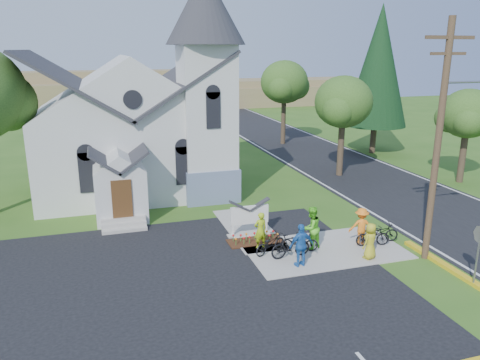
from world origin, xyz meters
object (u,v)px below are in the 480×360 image
object	(u,v)px
bike_3	(373,236)
stop_sign	(480,243)
church_sign	(249,215)
cyclist_0	(260,230)
bike_1	(291,246)
cyclist_2	(301,245)
cyclist_1	(311,228)
utility_pole	(440,135)
cyclist_4	(370,241)
cyclist_3	(361,226)
bike_2	(299,242)
bike_4	(379,232)
bike_0	(270,243)

from	to	relation	value
bike_3	stop_sign	bearing A→B (deg)	-148.81
church_sign	bike_3	distance (m)	5.81
cyclist_0	bike_1	bearing A→B (deg)	115.24
cyclist_2	cyclist_1	bearing A→B (deg)	-133.01
bike_1	cyclist_2	size ratio (longest dim) A/B	0.99
stop_sign	bike_1	distance (m)	7.31
utility_pole	stop_sign	xyz separation A→B (m)	(0.07, -2.70, -3.62)
cyclist_1	cyclist_4	size ratio (longest dim) A/B	1.23
church_sign	stop_sign	world-z (taller)	stop_sign
stop_sign	church_sign	bearing A→B (deg)	131.88
church_sign	utility_pole	distance (m)	9.18
utility_pole	cyclist_2	size ratio (longest dim) A/B	5.41
church_sign	cyclist_3	world-z (taller)	cyclist_3
bike_2	utility_pole	bearing A→B (deg)	-94.22
utility_pole	cyclist_0	bearing A→B (deg)	155.24
bike_3	bike_4	world-z (taller)	bike_3
bike_1	cyclist_4	world-z (taller)	cyclist_4
stop_sign	cyclist_0	size ratio (longest dim) A/B	1.47
stop_sign	bike_2	bearing A→B (deg)	136.42
bike_2	cyclist_4	bearing A→B (deg)	-102.50
cyclist_1	cyclist_3	size ratio (longest dim) A/B	1.14
stop_sign	bike_3	size ratio (longest dim) A/B	1.56
bike_3	bike_1	bearing A→B (deg)	101.25
bike_1	cyclist_4	distance (m)	3.40
bike_0	cyclist_4	world-z (taller)	cyclist_4
bike_2	bike_4	size ratio (longest dim) A/B	0.96
utility_pole	bike_2	bearing A→B (deg)	156.70
bike_2	cyclist_3	size ratio (longest dim) A/B	0.97
bike_3	cyclist_0	bearing A→B (deg)	85.55
cyclist_3	church_sign	bearing A→B (deg)	-13.10
stop_sign	bike_2	size ratio (longest dim) A/B	1.47
cyclist_2	cyclist_3	world-z (taller)	cyclist_2
cyclist_4	bike_4	world-z (taller)	cyclist_4
cyclist_0	cyclist_3	world-z (taller)	cyclist_3
bike_3	cyclist_4	bearing A→B (deg)	153.01
church_sign	bike_0	world-z (taller)	church_sign
cyclist_0	bike_4	world-z (taller)	cyclist_0
bike_4	cyclist_4	bearing A→B (deg)	149.18
stop_sign	cyclist_1	bearing A→B (deg)	132.02
stop_sign	bike_1	xyz separation A→B (m)	(-5.76, 4.35, -1.18)
utility_pole	bike_4	distance (m)	5.41
cyclist_3	bike_2	bearing A→B (deg)	15.00
utility_pole	cyclist_4	distance (m)	5.21
church_sign	stop_sign	distance (m)	9.97
bike_3	bike_4	bearing A→B (deg)	-48.17
church_sign	cyclist_1	world-z (taller)	cyclist_1
bike_1	bike_3	distance (m)	4.09
bike_2	cyclist_3	xyz separation A→B (m)	(3.05, -0.09, 0.43)
church_sign	bike_3	size ratio (longest dim) A/B	1.39
bike_0	cyclist_1	bearing A→B (deg)	-115.80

